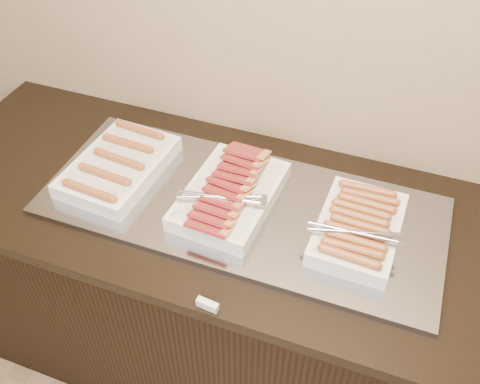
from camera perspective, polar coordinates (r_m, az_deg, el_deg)
name	(u,v)px	position (r m, az deg, el deg)	size (l,w,h in m)	color
counter	(234,293)	(1.97, -0.69, -10.75)	(2.06, 0.76, 0.90)	black
warming_tray	(241,207)	(1.61, 0.09, -1.56)	(1.20, 0.50, 0.02)	#9698A3
dish_left	(119,166)	(1.73, -12.80, 2.76)	(0.27, 0.39, 0.07)	silver
dish_center	(230,194)	(1.59, -1.11, -0.20)	(0.28, 0.40, 0.10)	silver
dish_right	(358,228)	(1.53, 12.48, -3.73)	(0.27, 0.34, 0.08)	silver
label_holder	(208,305)	(1.39, -3.48, -11.91)	(0.06, 0.02, 0.02)	silver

